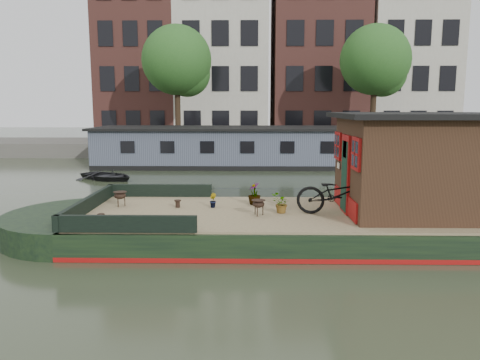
{
  "coord_description": "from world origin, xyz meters",
  "views": [
    {
      "loc": [
        -1.94,
        -11.29,
        3.24
      ],
      "look_at": [
        -2.15,
        0.5,
        1.36
      ],
      "focal_mm": 35.0,
      "sensor_mm": 36.0,
      "label": 1
    }
  ],
  "objects_px": {
    "bicycle": "(338,194)",
    "dinghy": "(107,173)",
    "brazier_front": "(258,208)",
    "brazier_rear": "(120,199)",
    "cabin": "(419,163)"
  },
  "relations": [
    {
      "from": "brazier_front",
      "to": "brazier_rear",
      "type": "relative_size",
      "value": 0.96
    },
    {
      "from": "cabin",
      "to": "bicycle",
      "type": "xyz_separation_m",
      "value": [
        -1.99,
        -0.33,
        -0.71
      ]
    },
    {
      "from": "dinghy",
      "to": "brazier_rear",
      "type": "bearing_deg",
      "value": -128.74
    },
    {
      "from": "cabin",
      "to": "bicycle",
      "type": "height_order",
      "value": "cabin"
    },
    {
      "from": "bicycle",
      "to": "brazier_rear",
      "type": "height_order",
      "value": "bicycle"
    },
    {
      "from": "cabin",
      "to": "brazier_front",
      "type": "relative_size",
      "value": 10.62
    },
    {
      "from": "cabin",
      "to": "bicycle",
      "type": "relative_size",
      "value": 2.02
    },
    {
      "from": "brazier_rear",
      "to": "cabin",
      "type": "bearing_deg",
      "value": -4.32
    },
    {
      "from": "brazier_rear",
      "to": "dinghy",
      "type": "bearing_deg",
      "value": 108.95
    },
    {
      "from": "bicycle",
      "to": "dinghy",
      "type": "height_order",
      "value": "bicycle"
    },
    {
      "from": "brazier_front",
      "to": "dinghy",
      "type": "relative_size",
      "value": 0.13
    },
    {
      "from": "bicycle",
      "to": "brazier_front",
      "type": "relative_size",
      "value": 5.26
    },
    {
      "from": "brazier_rear",
      "to": "dinghy",
      "type": "height_order",
      "value": "brazier_rear"
    },
    {
      "from": "brazier_front",
      "to": "brazier_rear",
      "type": "xyz_separation_m",
      "value": [
        -3.58,
        0.94,
        0.01
      ]
    },
    {
      "from": "cabin",
      "to": "brazier_front",
      "type": "distance_m",
      "value": 4.04
    }
  ]
}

